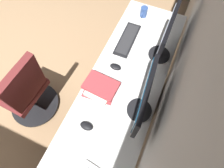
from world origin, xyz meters
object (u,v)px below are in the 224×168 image
object	(u,v)px
monitor_primary	(144,98)
drawer_pedestal	(127,95)
book_stack_near	(101,88)
coffee_mug	(144,12)
mouse_main	(86,126)
office_chair	(26,93)
mouse_spare	(116,67)
keyboard_main	(127,39)
monitor_secondary	(165,37)

from	to	relation	value
monitor_primary	drawer_pedestal	bearing A→B (deg)	-144.84
book_stack_near	coffee_mug	bearing A→B (deg)	177.41
drawer_pedestal	book_stack_near	world-z (taller)	book_stack_near
mouse_main	book_stack_near	xyz separation A→B (m)	(-0.33, -0.03, 0.03)
coffee_mug	office_chair	bearing A→B (deg)	-33.70
mouse_spare	office_chair	xyz separation A→B (m)	(0.48, -0.77, -0.29)
coffee_mug	keyboard_main	bearing A→B (deg)	-5.09
drawer_pedestal	office_chair	size ratio (longest dim) A/B	0.72
drawer_pedestal	mouse_main	world-z (taller)	mouse_main
mouse_spare	office_chair	size ratio (longest dim) A/B	0.11
monitor_primary	coffee_mug	world-z (taller)	monitor_primary
drawer_pedestal	monitor_secondary	distance (m)	0.73
office_chair	mouse_main	bearing A→B (deg)	82.58
drawer_pedestal	mouse_spare	xyz separation A→B (m)	(-0.05, -0.16, 0.40)
monitor_primary	mouse_spare	distance (m)	0.50
mouse_spare	coffee_mug	size ratio (longest dim) A/B	0.92
monitor_primary	monitor_secondary	xyz separation A→B (m)	(-0.58, -0.01, -0.01)
monitor_primary	coffee_mug	xyz separation A→B (m)	(-1.00, -0.31, -0.20)
coffee_mug	office_chair	size ratio (longest dim) A/B	0.12
book_stack_near	office_chair	world-z (taller)	office_chair
mouse_spare	coffee_mug	distance (m)	0.71
drawer_pedestal	office_chair	xyz separation A→B (m)	(0.43, -0.93, 0.11)
mouse_main	monitor_secondary	bearing A→B (deg)	160.36
mouse_main	mouse_spare	size ratio (longest dim) A/B	1.00
drawer_pedestal	mouse_spare	bearing A→B (deg)	-107.58
monitor_primary	mouse_main	world-z (taller)	monitor_primary
monitor_secondary	mouse_spare	distance (m)	0.49
monitor_secondary	office_chair	distance (m)	1.43
office_chair	drawer_pedestal	bearing A→B (deg)	114.63
mouse_main	keyboard_main	bearing A→B (deg)	-178.63
coffee_mug	drawer_pedestal	bearing A→B (deg)	10.66
monitor_secondary	mouse_spare	size ratio (longest dim) A/B	4.44
monitor_secondary	coffee_mug	bearing A→B (deg)	-144.04
office_chair	book_stack_near	bearing A→B (deg)	106.89
keyboard_main	office_chair	size ratio (longest dim) A/B	0.44
mouse_spare	office_chair	bearing A→B (deg)	-58.36
monitor_primary	coffee_mug	distance (m)	1.06
drawer_pedestal	monitor_primary	world-z (taller)	monitor_primary
monitor_secondary	office_chair	size ratio (longest dim) A/B	0.48
monitor_secondary	mouse_main	distance (m)	0.95
drawer_pedestal	book_stack_near	bearing A→B (deg)	-42.79
drawer_pedestal	mouse_spare	world-z (taller)	mouse_spare
keyboard_main	coffee_mug	bearing A→B (deg)	174.91
monitor_secondary	book_stack_near	bearing A→B (deg)	-32.29
drawer_pedestal	monitor_secondary	xyz separation A→B (m)	(-0.34, 0.16, 0.63)
keyboard_main	coffee_mug	world-z (taller)	coffee_mug
drawer_pedestal	office_chair	distance (m)	1.03
mouse_spare	keyboard_main	bearing A→B (deg)	-177.00
book_stack_near	office_chair	bearing A→B (deg)	-73.11
monitor_secondary	drawer_pedestal	bearing A→B (deg)	-24.70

